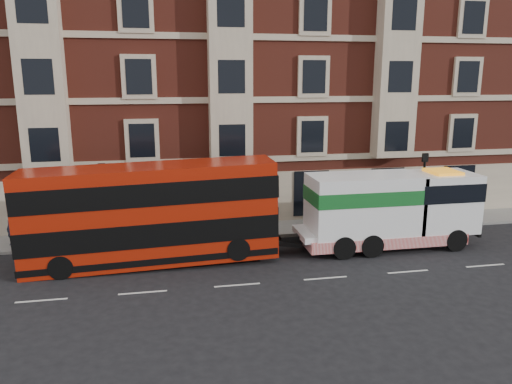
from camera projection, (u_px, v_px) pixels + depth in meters
ground at (237, 285)px, 21.59m from camera, size 120.00×120.00×0.00m
sidewalk at (217, 232)px, 28.74m from camera, size 90.00×3.00×0.15m
victorian_terrace at (209, 58)px, 33.75m from camera, size 45.00×12.00×20.40m
lamp_post_west at (104, 198)px, 25.79m from camera, size 0.35×0.15×4.35m
lamp_post_east at (423, 184)px, 29.14m from camera, size 0.35×0.15×4.35m
double_decker_bus at (151, 213)px, 23.59m from camera, size 11.82×2.71×4.79m
tow_truck at (387, 209)px, 25.93m from camera, size 9.47×2.80×3.94m
pedestrian at (11, 230)px, 26.03m from camera, size 0.74×0.72×1.72m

